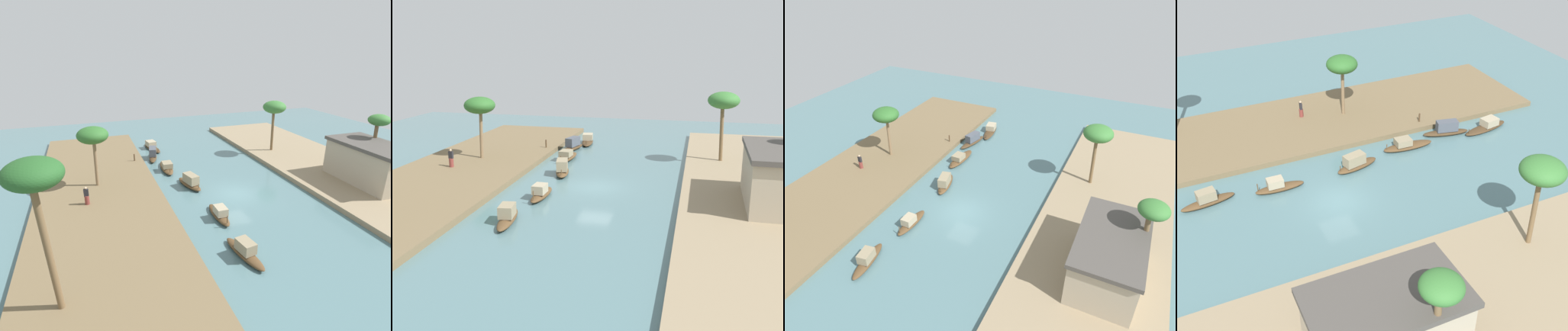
{
  "view_description": "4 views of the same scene",
  "coord_description": "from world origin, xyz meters",
  "views": [
    {
      "loc": [
        23.29,
        -12.21,
        12.62
      ],
      "look_at": [
        -5.33,
        -2.05,
        1.15
      ],
      "focal_mm": 28.84,
      "sensor_mm": 36.0,
      "label": 1
    },
    {
      "loc": [
        33.9,
        7.48,
        10.64
      ],
      "look_at": [
        -3.72,
        -1.45,
        0.71
      ],
      "focal_mm": 43.61,
      "sensor_mm": 36.0,
      "label": 2
    },
    {
      "loc": [
        22.76,
        12.68,
        20.86
      ],
      "look_at": [
        -6.91,
        -1.51,
        0.78
      ],
      "focal_mm": 33.64,
      "sensor_mm": 36.0,
      "label": 3
    },
    {
      "loc": [
        9.91,
        27.29,
        22.05
      ],
      "look_at": [
        -4.01,
        -2.73,
        0.4
      ],
      "focal_mm": 46.43,
      "sensor_mm": 36.0,
      "label": 4
    }
  ],
  "objects": [
    {
      "name": "palm_tree_right_short",
      "position": [
        -9.21,
        9.46,
        5.74
      ],
      "size": [
        2.75,
        2.75,
        6.17
      ],
      "color": "brown",
      "rests_on": "riverbank_right"
    },
    {
      "name": "sampan_near_left_bank",
      "position": [
        -16.03,
        -4.4,
        0.35
      ],
      "size": [
        4.77,
        1.92,
        1.01
      ],
      "rotation": [
        0.0,
        0.0,
        0.17
      ],
      "color": "#47331E",
      "rests_on": "river_water"
    },
    {
      "name": "person_on_near_bank",
      "position": [
        -1.52,
        -12.89,
        1.09
      ],
      "size": [
        0.4,
        0.4,
        1.56
      ],
      "rotation": [
        0.0,
        0.0,
        1.49
      ],
      "color": "brown",
      "rests_on": "riverbank_left"
    },
    {
      "name": "riverbank_left",
      "position": [
        0.0,
        -11.84,
        0.23
      ],
      "size": [
        45.38,
        10.69,
        0.46
      ],
      "primitive_type": "cube",
      "color": "brown",
      "rests_on": "ground"
    },
    {
      "name": "palm_tree_left_near",
      "position": [
        -5.24,
        -11.8,
        5.22
      ],
      "size": [
        2.79,
        2.79,
        5.61
      ],
      "color": "#7F6647",
      "rests_on": "riverbank_left"
    },
    {
      "name": "sampan_foreground",
      "position": [
        8.51,
        -3.6,
        0.43
      ],
      "size": [
        3.98,
        1.48,
        1.18
      ],
      "rotation": [
        0.0,
        0.0,
        0.15
      ],
      "color": "brown",
      "rests_on": "river_water"
    },
    {
      "name": "sampan_downstream_large",
      "position": [
        -2.91,
        -3.46,
        0.51
      ],
      "size": [
        3.79,
        1.87,
        1.33
      ],
      "rotation": [
        0.0,
        0.0,
        0.23
      ],
      "color": "brown",
      "rests_on": "river_water"
    },
    {
      "name": "mooring_post",
      "position": [
        -10.85,
        -7.49,
        0.86
      ],
      "size": [
        0.14,
        0.14,
        0.81
      ],
      "primitive_type": "cylinder",
      "color": "#4C3823",
      "rests_on": "riverbank_left"
    },
    {
      "name": "river_water",
      "position": [
        0.0,
        0.0,
        0.0
      ],
      "size": [
        69.06,
        69.06,
        0.0
      ],
      "primitive_type": "plane",
      "color": "slate",
      "rests_on": "ground"
    },
    {
      "name": "riverside_building",
      "position": [
        2.48,
        12.81,
        2.35
      ],
      "size": [
        7.81,
        4.6,
        3.75
      ],
      "rotation": [
        0.0,
        0.0,
        -0.01
      ],
      "color": "tan",
      "rests_on": "riverbank_right"
    },
    {
      "name": "sampan_open_hull",
      "position": [
        -7.97,
        -4.47,
        0.35
      ],
      "size": [
        4.44,
        1.38,
        1.01
      ],
      "rotation": [
        0.0,
        0.0,
        -0.05
      ],
      "color": "brown",
      "rests_on": "river_water"
    },
    {
      "name": "sampan_with_red_awning",
      "position": [
        3.45,
        -3.17,
        0.38
      ],
      "size": [
        3.68,
        1.0,
        1.07
      ],
      "rotation": [
        0.0,
        0.0,
        -0.02
      ],
      "color": "brown",
      "rests_on": "river_water"
    },
    {
      "name": "sampan_midstream",
      "position": [
        -12.2,
        -5.07,
        0.52
      ],
      "size": [
        4.2,
        1.81,
        1.35
      ],
      "rotation": [
        0.0,
        0.0,
        -0.23
      ],
      "color": "#47331E",
      "rests_on": "river_water"
    },
    {
      "name": "palm_tree_right_tall",
      "position": [
        0.87,
        14.8,
        5.63
      ],
      "size": [
        2.05,
        2.05,
        6.09
      ],
      "color": "brown",
      "rests_on": "riverbank_right"
    },
    {
      "name": "riverbank_right",
      "position": [
        0.0,
        11.84,
        0.23
      ],
      "size": [
        45.38,
        10.69,
        0.46
      ],
      "primitive_type": "cube",
      "color": "#937F60",
      "rests_on": "ground"
    },
    {
      "name": "palm_tree_left_far",
      "position": [
        9.59,
        -14.56,
        7.37
      ],
      "size": [
        2.53,
        2.53,
        7.91
      ],
      "color": "brown",
      "rests_on": "riverbank_left"
    }
  ]
}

